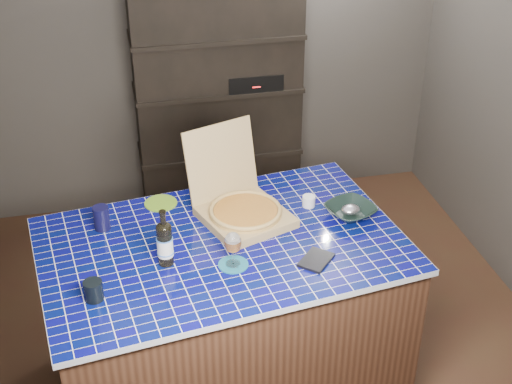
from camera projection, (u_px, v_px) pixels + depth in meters
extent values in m
plane|color=#503822|center=(263.00, 334.00, 4.50)|extent=(3.50, 3.50, 0.00)
plane|color=#4B4641|center=(211.00, 51.00, 5.31)|extent=(3.50, 0.00, 3.50)
cube|color=black|center=(218.00, 105.00, 5.31)|extent=(1.20, 0.40, 1.80)
cube|color=black|center=(252.00, 77.00, 5.20)|extent=(0.40, 0.32, 0.12)
cube|color=#4C2E1E|center=(224.00, 320.00, 3.88)|extent=(1.91, 1.34, 0.97)
cube|color=#050F4C|center=(222.00, 246.00, 3.63)|extent=(1.96, 1.39, 0.03)
cube|color=tan|center=(245.00, 217.00, 3.78)|extent=(0.53, 0.53, 0.05)
cube|color=tan|center=(221.00, 161.00, 3.84)|extent=(0.42, 0.23, 0.41)
cylinder|color=#B28C4A|center=(245.00, 213.00, 3.76)|extent=(0.38, 0.38, 0.01)
cylinder|color=#66260B|center=(245.00, 211.00, 3.76)|extent=(0.34, 0.34, 0.01)
torus|color=#B28C4A|center=(245.00, 210.00, 3.75)|extent=(0.39, 0.39, 0.02)
cylinder|color=black|center=(165.00, 245.00, 3.42)|extent=(0.08, 0.08, 0.21)
ellipsoid|color=black|center=(163.00, 227.00, 3.36)|extent=(0.08, 0.08, 0.04)
cylinder|color=black|center=(163.00, 218.00, 3.34)|extent=(0.03, 0.03, 0.09)
cylinder|color=silver|center=(165.00, 247.00, 3.42)|extent=(0.08, 0.08, 0.10)
cylinder|color=#3F7AD8|center=(166.00, 252.00, 3.44)|extent=(0.08, 0.08, 0.01)
cylinder|color=#3F7AD8|center=(164.00, 239.00, 3.40)|extent=(0.08, 0.08, 0.01)
cylinder|color=#165E74|center=(233.00, 265.00, 3.45)|extent=(0.15, 0.15, 0.01)
cylinder|color=white|center=(233.00, 264.00, 3.45)|extent=(0.07, 0.07, 0.01)
cylinder|color=white|center=(233.00, 257.00, 3.43)|extent=(0.01, 0.01, 0.08)
ellipsoid|color=white|center=(233.00, 242.00, 3.39)|extent=(0.08, 0.08, 0.11)
cylinder|color=#C16D1E|center=(233.00, 244.00, 3.39)|extent=(0.07, 0.07, 0.05)
cylinder|color=white|center=(233.00, 239.00, 3.38)|extent=(0.07, 0.07, 0.02)
cylinder|color=black|center=(94.00, 290.00, 3.21)|extent=(0.09, 0.09, 0.10)
cube|color=black|center=(316.00, 260.00, 3.48)|extent=(0.21, 0.21, 0.01)
imported|color=black|center=(351.00, 211.00, 3.82)|extent=(0.33, 0.33, 0.06)
ellipsoid|color=silver|center=(351.00, 209.00, 3.81)|extent=(0.11, 0.09, 0.05)
cylinder|color=white|center=(309.00, 201.00, 3.90)|extent=(0.07, 0.07, 0.06)
cylinder|color=black|center=(101.00, 218.00, 3.70)|extent=(0.08, 0.08, 0.13)
cylinder|color=#6D9F22|center=(161.00, 203.00, 3.94)|extent=(0.18, 0.18, 0.01)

